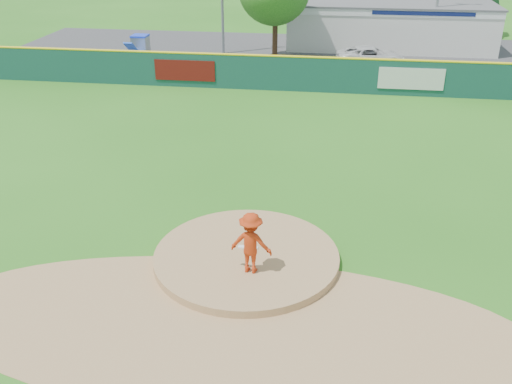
# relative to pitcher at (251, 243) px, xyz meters

# --- Properties ---
(ground) EXTENTS (120.00, 120.00, 0.00)m
(ground) POSITION_rel_pitcher_xyz_m (-0.27, 0.87, -1.16)
(ground) COLOR #286B19
(ground) RESTS_ON ground
(pitchers_mound) EXTENTS (5.50, 5.50, 0.50)m
(pitchers_mound) POSITION_rel_pitcher_xyz_m (-0.27, 0.87, -1.16)
(pitchers_mound) COLOR #9E774C
(pitchers_mound) RESTS_ON ground
(pitching_rubber) EXTENTS (0.60, 0.15, 0.04)m
(pitching_rubber) POSITION_rel_pitcher_xyz_m (-0.27, 1.17, -0.89)
(pitching_rubber) COLOR white
(pitching_rubber) RESTS_ON pitchers_mound
(infield_dirt_arc) EXTENTS (15.40, 15.40, 0.01)m
(infield_dirt_arc) POSITION_rel_pitcher_xyz_m (-0.27, -2.13, -1.15)
(infield_dirt_arc) COLOR #9E774C
(infield_dirt_arc) RESTS_ON ground
(parking_lot) EXTENTS (44.00, 16.00, 0.02)m
(parking_lot) POSITION_rel_pitcher_xyz_m (-0.27, 27.87, -1.15)
(parking_lot) COLOR #38383A
(parking_lot) RESTS_ON ground
(pitcher) EXTENTS (1.25, 0.82, 1.81)m
(pitcher) POSITION_rel_pitcher_xyz_m (0.00, 0.00, 0.00)
(pitcher) COLOR #B42F0F
(pitcher) RESTS_ON pitchers_mound
(van) EXTENTS (4.85, 2.81, 1.27)m
(van) POSITION_rel_pitcher_xyz_m (4.23, 25.60, -0.50)
(van) COLOR silver
(van) RESTS_ON parking_lot
(pool_building_grp) EXTENTS (15.20, 8.20, 3.31)m
(pool_building_grp) POSITION_rel_pitcher_xyz_m (5.73, 32.87, 0.51)
(pool_building_grp) COLOR silver
(pool_building_grp) RESTS_ON ground
(fence_banners) EXTENTS (16.54, 0.04, 1.20)m
(fence_banners) POSITION_rel_pitcher_xyz_m (-0.31, 18.79, -0.16)
(fence_banners) COLOR #5C100D
(fence_banners) RESTS_ON ground
(playground_slide) EXTENTS (1.09, 3.08, 1.70)m
(playground_slide) POSITION_rel_pitcher_xyz_m (-11.60, 25.12, -0.29)
(playground_slide) COLOR blue
(playground_slide) RESTS_ON ground
(outfield_fence) EXTENTS (40.00, 0.14, 2.07)m
(outfield_fence) POSITION_rel_pitcher_xyz_m (-0.27, 18.87, -0.07)
(outfield_fence) COLOR #144139
(outfield_fence) RESTS_ON ground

